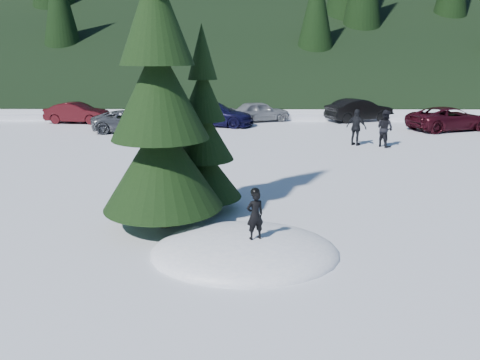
{
  "coord_description": "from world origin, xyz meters",
  "views": [
    {
      "loc": [
        -0.03,
        -10.22,
        4.6
      ],
      "look_at": [
        -0.14,
        2.54,
        1.1
      ],
      "focal_mm": 35.0,
      "sensor_mm": 36.0,
      "label": 1
    }
  ],
  "objects_px": {
    "car_4": "(260,111)",
    "adult_1": "(356,127)",
    "spruce_tall": "(159,104)",
    "car_1": "(77,113)",
    "car_2": "(130,121)",
    "car_5": "(359,110)",
    "car_6": "(449,119)",
    "adult_0": "(385,128)",
    "spruce_short": "(204,141)",
    "child_skier": "(255,215)",
    "car_3": "(214,114)"
  },
  "relations": [
    {
      "from": "spruce_tall",
      "to": "adult_1",
      "type": "relative_size",
      "value": 4.68
    },
    {
      "from": "spruce_short",
      "to": "child_skier",
      "type": "bearing_deg",
      "value": -67.7
    },
    {
      "from": "car_3",
      "to": "adult_0",
      "type": "bearing_deg",
      "value": -112.0
    },
    {
      "from": "adult_1",
      "to": "car_4",
      "type": "distance_m",
      "value": 9.62
    },
    {
      "from": "car_4",
      "to": "car_3",
      "type": "bearing_deg",
      "value": 101.34
    },
    {
      "from": "car_3",
      "to": "car_4",
      "type": "xyz_separation_m",
      "value": [
        3.03,
        1.87,
        -0.06
      ]
    },
    {
      "from": "child_skier",
      "to": "car_1",
      "type": "height_order",
      "value": "child_skier"
    },
    {
      "from": "spruce_tall",
      "to": "adult_0",
      "type": "relative_size",
      "value": 4.67
    },
    {
      "from": "spruce_tall",
      "to": "car_5",
      "type": "bearing_deg",
      "value": 63.48
    },
    {
      "from": "car_4",
      "to": "car_5",
      "type": "distance_m",
      "value": 6.83
    },
    {
      "from": "car_4",
      "to": "adult_1",
      "type": "bearing_deg",
      "value": -171.7
    },
    {
      "from": "spruce_short",
      "to": "car_1",
      "type": "relative_size",
      "value": 1.3
    },
    {
      "from": "adult_0",
      "to": "car_5",
      "type": "height_order",
      "value": "adult_0"
    },
    {
      "from": "car_2",
      "to": "car_6",
      "type": "xyz_separation_m",
      "value": [
        19.3,
        0.54,
        0.08
      ]
    },
    {
      "from": "car_2",
      "to": "car_6",
      "type": "relative_size",
      "value": 0.89
    },
    {
      "from": "car_1",
      "to": "car_5",
      "type": "distance_m",
      "value": 19.07
    },
    {
      "from": "spruce_tall",
      "to": "child_skier",
      "type": "xyz_separation_m",
      "value": [
        2.42,
        -2.07,
        -2.27
      ]
    },
    {
      "from": "spruce_tall",
      "to": "car_2",
      "type": "relative_size",
      "value": 1.92
    },
    {
      "from": "adult_1",
      "to": "car_1",
      "type": "bearing_deg",
      "value": 14.83
    },
    {
      "from": "car_3",
      "to": "car_6",
      "type": "bearing_deg",
      "value": -81.04
    },
    {
      "from": "spruce_short",
      "to": "adult_0",
      "type": "xyz_separation_m",
      "value": [
        8.2,
        9.77,
        -1.18
      ]
    },
    {
      "from": "child_skier",
      "to": "adult_1",
      "type": "relative_size",
      "value": 0.62
    },
    {
      "from": "spruce_tall",
      "to": "car_1",
      "type": "distance_m",
      "value": 21.31
    },
    {
      "from": "spruce_tall",
      "to": "car_4",
      "type": "xyz_separation_m",
      "value": [
        3.24,
        19.93,
        -2.63
      ]
    },
    {
      "from": "adult_0",
      "to": "car_1",
      "type": "distance_m",
      "value": 19.84
    },
    {
      "from": "car_2",
      "to": "car_5",
      "type": "distance_m",
      "value": 15.36
    },
    {
      "from": "car_1",
      "to": "car_2",
      "type": "height_order",
      "value": "car_1"
    },
    {
      "from": "adult_0",
      "to": "car_4",
      "type": "xyz_separation_m",
      "value": [
        -5.95,
        8.76,
        -0.23
      ]
    },
    {
      "from": "spruce_tall",
      "to": "car_6",
      "type": "distance_m",
      "value": 22.13
    },
    {
      "from": "spruce_tall",
      "to": "car_3",
      "type": "height_order",
      "value": "spruce_tall"
    },
    {
      "from": "car_6",
      "to": "car_1",
      "type": "bearing_deg",
      "value": 64.53
    },
    {
      "from": "spruce_tall",
      "to": "car_1",
      "type": "bearing_deg",
      "value": 115.1
    },
    {
      "from": "spruce_tall",
      "to": "car_3",
      "type": "bearing_deg",
      "value": 89.32
    },
    {
      "from": "car_3",
      "to": "spruce_tall",
      "type": "bearing_deg",
      "value": -165.19
    },
    {
      "from": "spruce_tall",
      "to": "adult_1",
      "type": "height_order",
      "value": "spruce_tall"
    },
    {
      "from": "car_6",
      "to": "car_3",
      "type": "bearing_deg",
      "value": 64.61
    },
    {
      "from": "car_1",
      "to": "adult_0",
      "type": "bearing_deg",
      "value": -107.23
    },
    {
      "from": "car_1",
      "to": "car_4",
      "type": "xyz_separation_m",
      "value": [
        12.21,
        0.79,
        0.01
      ]
    },
    {
      "from": "car_3",
      "to": "spruce_short",
      "type": "bearing_deg",
      "value": -161.81
    },
    {
      "from": "adult_1",
      "to": "car_6",
      "type": "relative_size",
      "value": 0.36
    },
    {
      "from": "car_4",
      "to": "car_6",
      "type": "xyz_separation_m",
      "value": [
        11.37,
        -3.52,
        0.01
      ]
    },
    {
      "from": "car_5",
      "to": "car_4",
      "type": "bearing_deg",
      "value": 71.08
    },
    {
      "from": "adult_0",
      "to": "car_5",
      "type": "xyz_separation_m",
      "value": [
        0.87,
        9.0,
        -0.16
      ]
    },
    {
      "from": "spruce_short",
      "to": "car_2",
      "type": "relative_size",
      "value": 1.2
    },
    {
      "from": "adult_0",
      "to": "car_4",
      "type": "distance_m",
      "value": 10.59
    },
    {
      "from": "spruce_tall",
      "to": "car_1",
      "type": "xyz_separation_m",
      "value": [
        -8.97,
        19.15,
        -2.64
      ]
    },
    {
      "from": "child_skier",
      "to": "car_2",
      "type": "bearing_deg",
      "value": -91.96
    },
    {
      "from": "spruce_short",
      "to": "car_6",
      "type": "bearing_deg",
      "value": 47.79
    },
    {
      "from": "car_1",
      "to": "car_2",
      "type": "xyz_separation_m",
      "value": [
        4.29,
        -3.27,
        -0.06
      ]
    },
    {
      "from": "car_1",
      "to": "car_3",
      "type": "distance_m",
      "value": 9.25
    }
  ]
}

